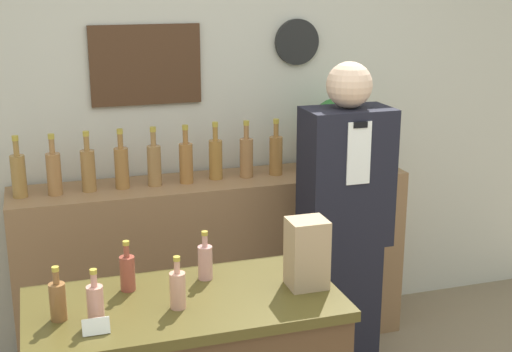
{
  "coord_description": "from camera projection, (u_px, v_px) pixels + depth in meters",
  "views": [
    {
      "loc": [
        -0.82,
        -1.9,
        2.08
      ],
      "look_at": [
        0.13,
        1.09,
        1.18
      ],
      "focal_mm": 50.0,
      "sensor_mm": 36.0,
      "label": 1
    }
  ],
  "objects": [
    {
      "name": "back_shelf",
      "position": [
        215.0,
        264.0,
        4.03
      ],
      "size": [
        2.17,
        0.41,
        0.99
      ],
      "color": "#8E6642",
      "rests_on": "ground_plane"
    },
    {
      "name": "price_card_left",
      "position": [
        96.0,
        327.0,
        2.34
      ],
      "size": [
        0.09,
        0.02,
        0.06
      ],
      "color": "white",
      "rests_on": "display_counter"
    },
    {
      "name": "shelf_bottle_2",
      "position": [
        88.0,
        169.0,
        3.66
      ],
      "size": [
        0.07,
        0.07,
        0.32
      ],
      "color": "olive",
      "rests_on": "back_shelf"
    },
    {
      "name": "back_wall",
      "position": [
        185.0,
        107.0,
        4.01
      ],
      "size": [
        5.2,
        0.09,
        2.7
      ],
      "color": "beige",
      "rests_on": "ground_plane"
    },
    {
      "name": "counter_bottle_0",
      "position": [
        58.0,
        300.0,
        2.42
      ],
      "size": [
        0.06,
        0.06,
        0.2
      ],
      "color": "brown",
      "rests_on": "display_counter"
    },
    {
      "name": "shopkeeper",
      "position": [
        344.0,
        231.0,
        3.55
      ],
      "size": [
        0.42,
        0.27,
        1.68
      ],
      "color": "black",
      "rests_on": "ground_plane"
    },
    {
      "name": "shelf_bottle_3",
      "position": [
        122.0,
        166.0,
        3.71
      ],
      "size": [
        0.07,
        0.07,
        0.32
      ],
      "color": "#9A6734",
      "rests_on": "back_shelf"
    },
    {
      "name": "shelf_bottle_0",
      "position": [
        19.0,
        174.0,
        3.56
      ],
      "size": [
        0.07,
        0.07,
        0.32
      ],
      "color": "olive",
      "rests_on": "back_shelf"
    },
    {
      "name": "counter_bottle_3",
      "position": [
        178.0,
        289.0,
        2.51
      ],
      "size": [
        0.06,
        0.06,
        0.2
      ],
      "color": "tan",
      "rests_on": "display_counter"
    },
    {
      "name": "shelf_bottle_9",
      "position": [
        305.0,
        152.0,
        4.01
      ],
      "size": [
        0.07,
        0.07,
        0.32
      ],
      "color": "#A57036",
      "rests_on": "back_shelf"
    },
    {
      "name": "paper_bag",
      "position": [
        307.0,
        253.0,
        2.67
      ],
      "size": [
        0.14,
        0.13,
        0.27
      ],
      "color": "tan",
      "rests_on": "display_counter"
    },
    {
      "name": "shelf_bottle_4",
      "position": [
        154.0,
        164.0,
        3.76
      ],
      "size": [
        0.07,
        0.07,
        0.32
      ],
      "color": "#9A6E3F",
      "rests_on": "back_shelf"
    },
    {
      "name": "counter_bottle_2",
      "position": [
        127.0,
        272.0,
        2.65
      ],
      "size": [
        0.06,
        0.06,
        0.2
      ],
      "color": "brown",
      "rests_on": "display_counter"
    },
    {
      "name": "shelf_bottle_6",
      "position": [
        216.0,
        158.0,
        3.89
      ],
      "size": [
        0.07,
        0.07,
        0.32
      ],
      "color": "#A16F32",
      "rests_on": "back_shelf"
    },
    {
      "name": "counter_bottle_4",
      "position": [
        205.0,
        261.0,
        2.75
      ],
      "size": [
        0.06,
        0.06,
        0.2
      ],
      "color": "tan",
      "rests_on": "display_counter"
    },
    {
      "name": "potted_plant",
      "position": [
        339.0,
        129.0,
        4.08
      ],
      "size": [
        0.33,
        0.33,
        0.41
      ],
      "color": "#B27047",
      "rests_on": "back_shelf"
    },
    {
      "name": "counter_bottle_1",
      "position": [
        95.0,
        303.0,
        2.4
      ],
      "size": [
        0.06,
        0.06,
        0.2
      ],
      "color": "tan",
      "rests_on": "display_counter"
    },
    {
      "name": "shelf_bottle_5",
      "position": [
        186.0,
        161.0,
        3.81
      ],
      "size": [
        0.07,
        0.07,
        0.32
      ],
      "color": "#9D6632",
      "rests_on": "back_shelf"
    },
    {
      "name": "shelf_bottle_8",
      "position": [
        276.0,
        154.0,
        3.97
      ],
      "size": [
        0.07,
        0.07,
        0.32
      ],
      "color": "#9B6834",
      "rests_on": "back_shelf"
    },
    {
      "name": "shelf_bottle_7",
      "position": [
        246.0,
        156.0,
        3.92
      ],
      "size": [
        0.07,
        0.07,
        0.32
      ],
      "color": "#9E6B3F",
      "rests_on": "back_shelf"
    },
    {
      "name": "shelf_bottle_1",
      "position": [
        54.0,
        172.0,
        3.6
      ],
      "size": [
        0.07,
        0.07,
        0.32
      ],
      "color": "#9F6C3C",
      "rests_on": "back_shelf"
    }
  ]
}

